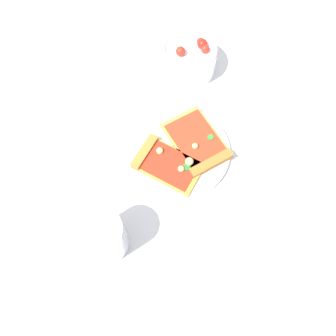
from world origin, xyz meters
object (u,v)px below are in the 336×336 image
at_px(pizza_slice_far, 198,144).
at_px(plate, 179,151).
at_px(pizza_slice_near, 165,162).
at_px(salad_bowl, 189,58).
at_px(paper_napkin, 191,260).
at_px(soda_glass, 104,238).

bearing_deg(pizza_slice_far, plate, 121.69).
relative_size(plate, pizza_slice_near, 1.47).
distance_m(pizza_slice_near, pizza_slice_far, 0.09).
height_order(plate, salad_bowl, salad_bowl).
xyz_separation_m(pizza_slice_near, paper_napkin, (-0.18, -0.11, -0.02)).
height_order(plate, paper_napkin, plate).
bearing_deg(paper_napkin, pizza_slice_near, 31.22).
distance_m(pizza_slice_far, paper_napkin, 0.25).
bearing_deg(pizza_slice_near, plate, -24.76).
xyz_separation_m(plate, soda_glass, (-0.24, 0.08, 0.05)).
bearing_deg(pizza_slice_near, salad_bowl, 4.83).
height_order(pizza_slice_near, pizza_slice_far, pizza_slice_near).
bearing_deg(pizza_slice_far, soda_glass, 156.02).
xyz_separation_m(plate, salad_bowl, (0.23, 0.04, 0.03)).
height_order(pizza_slice_near, salad_bowl, salad_bowl).
bearing_deg(salad_bowl, paper_napkin, -163.79).
height_order(pizza_slice_far, paper_napkin, pizza_slice_far).
bearing_deg(paper_napkin, pizza_slice_far, 11.89).
bearing_deg(paper_napkin, soda_glass, 95.58).
relative_size(soda_glass, paper_napkin, 0.98).
bearing_deg(plate, pizza_slice_near, 155.24).
relative_size(pizza_slice_far, salad_bowl, 1.34).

